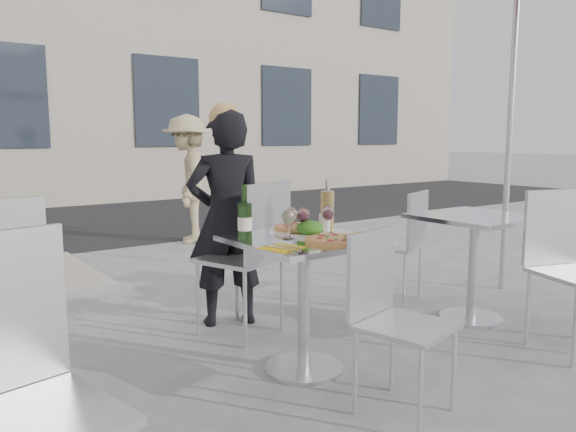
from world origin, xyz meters
TOP-DOWN VIEW (x-y plane):
  - ground at (0.00, 0.00)m, footprint 80.00×80.00m
  - street_asphalt at (0.00, 6.50)m, footprint 24.00×5.00m
  - main_table at (0.00, 0.00)m, footprint 0.72×0.72m
  - side_table_right at (1.50, 0.00)m, footprint 0.72×0.72m
  - chair_far at (0.06, 0.62)m, footprint 0.59×0.60m
  - chair_near at (0.06, -0.58)m, footprint 0.47×0.48m
  - side_chair_lnear at (-1.57, -0.66)m, footprint 0.55×0.56m
  - side_chair_rfar at (1.44, 0.59)m, footprint 0.52×0.53m
  - side_chair_rnear at (1.51, -0.65)m, footprint 0.56×0.57m
  - woman_diner at (0.06, 0.95)m, footprint 0.62×0.50m
  - pedestrian_b at (1.20, 3.90)m, footprint 0.95×1.16m
  - pizza_near at (0.06, -0.19)m, footprint 0.32×0.32m
  - pizza_far at (0.10, 0.18)m, footprint 0.33×0.33m
  - salad_plate at (0.06, 0.02)m, footprint 0.22×0.22m
  - wine_bottle at (-0.31, 0.11)m, footprint 0.07×0.07m
  - carafe at (0.31, 0.18)m, footprint 0.08×0.08m
  - sugar_shaker at (0.20, 0.08)m, footprint 0.06×0.06m
  - wineglass_white_a at (-0.09, 0.02)m, footprint 0.07×0.07m
  - wineglass_white_b at (-0.02, 0.09)m, footprint 0.07×0.07m
  - wineglass_red_a at (0.03, 0.05)m, footprint 0.07×0.07m
  - wineglass_red_b at (0.20, 0.04)m, footprint 0.07×0.07m
  - napkin_left at (-0.27, -0.17)m, footprint 0.22×0.22m
  - napkin_right at (0.27, -0.16)m, footprint 0.22×0.22m

SIDE VIEW (x-z plane):
  - ground at x=0.00m, z-range 0.00..0.00m
  - street_asphalt at x=0.00m, z-range 0.00..0.00m
  - chair_near at x=0.06m, z-range 0.08..0.93m
  - side_chair_rfar at x=1.44m, z-range 0.08..0.95m
  - main_table at x=0.00m, z-range 0.16..0.91m
  - side_table_right at x=1.50m, z-range 0.16..0.91m
  - side_chair_rnear at x=1.51m, z-range 0.09..1.05m
  - chair_far at x=0.06m, z-range 0.09..1.10m
  - side_chair_lnear at x=-1.57m, z-range 0.09..1.11m
  - woman_diner at x=0.06m, z-range 0.00..1.47m
  - napkin_left at x=-0.27m, z-range 0.75..0.76m
  - napkin_right at x=0.27m, z-range 0.75..0.76m
  - pizza_near at x=0.06m, z-range 0.75..0.77m
  - pizza_far at x=0.10m, z-range 0.75..0.78m
  - pedestrian_b at x=1.20m, z-range 0.00..1.56m
  - salad_plate at x=0.06m, z-range 0.74..0.83m
  - sugar_shaker at x=0.20m, z-range 0.75..0.86m
  - wineglass_white_a at x=-0.09m, z-range 0.78..0.94m
  - wineglass_white_b at x=-0.02m, z-range 0.78..0.94m
  - wineglass_red_a at x=0.03m, z-range 0.78..0.94m
  - wineglass_red_b at x=0.20m, z-range 0.78..0.94m
  - wine_bottle at x=-0.31m, z-range 0.72..1.01m
  - carafe at x=0.31m, z-range 0.72..1.01m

